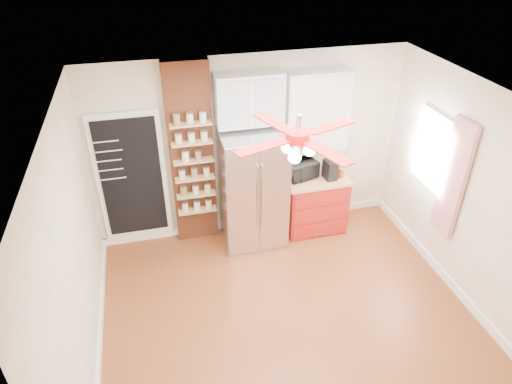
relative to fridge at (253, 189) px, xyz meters
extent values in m
plane|color=brown|center=(0.05, -1.63, -0.88)|extent=(4.50, 4.50, 0.00)
plane|color=white|center=(0.05, -1.63, 1.83)|extent=(4.50, 4.50, 0.00)
cube|color=#FCECCB|center=(0.05, 0.37, 0.48)|extent=(4.50, 0.02, 2.70)
cube|color=#FCECCB|center=(-2.20, -1.63, 0.48)|extent=(0.02, 4.00, 2.70)
cube|color=#FCECCB|center=(2.30, -1.63, 0.48)|extent=(0.02, 4.00, 2.70)
cube|color=white|center=(-1.65, 0.34, 0.23)|extent=(0.95, 0.04, 1.95)
cube|color=black|center=(-1.65, 0.32, 0.23)|extent=(0.82, 0.02, 1.78)
cube|color=brown|center=(-0.80, 0.29, 0.48)|extent=(0.60, 0.16, 2.70)
cube|color=silver|center=(0.00, 0.00, 0.00)|extent=(0.90, 0.70, 1.75)
cube|color=white|center=(0.00, 0.20, 1.27)|extent=(0.90, 0.35, 0.70)
cube|color=#A01B15|center=(0.97, 0.05, -0.45)|extent=(0.90, 0.60, 0.86)
cube|color=tan|center=(0.97, 0.05, 0.01)|extent=(0.94, 0.64, 0.04)
cube|color=white|center=(0.97, 0.22, 1.00)|extent=(0.90, 0.30, 1.15)
cube|color=white|center=(2.28, -0.73, 0.68)|extent=(0.04, 0.75, 1.05)
cube|color=red|center=(2.23, -1.28, 0.57)|extent=(0.06, 0.40, 1.55)
cylinder|color=silver|center=(0.05, -1.63, 1.68)|extent=(0.05, 0.05, 0.20)
cylinder|color=#A60F0A|center=(0.05, -1.63, 1.56)|extent=(0.24, 0.24, 0.10)
sphere|color=white|center=(0.05, -1.63, 1.40)|extent=(0.13, 0.13, 0.13)
imported|color=black|center=(0.75, 0.11, 0.15)|extent=(0.52, 0.42, 0.25)
cube|color=black|center=(1.15, -0.02, 0.17)|extent=(0.18, 0.23, 0.29)
cylinder|color=#AD3009|center=(1.33, -0.04, 0.09)|extent=(0.10, 0.10, 0.14)
cylinder|color=#B42A0A|center=(1.34, 0.11, 0.09)|extent=(0.14, 0.14, 0.14)
cylinder|color=#EFECB7|center=(-0.90, 0.14, 0.57)|extent=(0.11, 0.11, 0.14)
cylinder|color=olive|center=(-0.73, 0.13, 0.56)|extent=(0.10, 0.10, 0.12)
camera|label=1|loc=(-1.31, -5.38, 3.41)|focal=32.00mm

